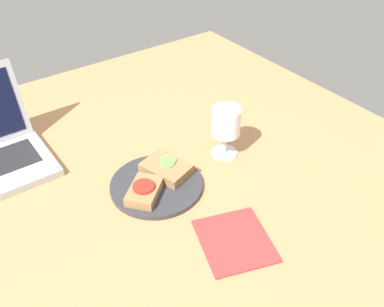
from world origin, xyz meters
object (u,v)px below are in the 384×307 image
Objects in this scene: sandwich_with_tomato at (144,191)px; wine_glass at (226,123)px; plate at (156,185)px; sandwich_with_cucumber at (166,168)px; napkin at (235,241)px.

wine_glass is (25.74, 2.66, 6.91)cm from sandwich_with_tomato.
sandwich_with_tomato is (-4.21, -1.90, 1.91)cm from plate.
sandwich_with_tomato is at bearing -155.73° from plate.
wine_glass is at bearing 5.90° from sandwich_with_tomato.
sandwich_with_cucumber is 0.97× the size of wine_glass.
sandwich_with_cucumber is 25.68cm from napkin.
sandwich_with_tomato reaches higher than plate.
napkin is at bearing -125.24° from wine_glass.
plate is 5.00cm from sandwich_with_tomato.
sandwich_with_cucumber is 0.84× the size of napkin.
napkin is (0.05, -25.58, -2.28)cm from sandwich_with_cucumber.
wine_glass is at bearing 54.76° from napkin.
wine_glass is at bearing -3.87° from sandwich_with_cucumber.
plate is 1.67× the size of sandwich_with_cucumber.
plate is 1.62× the size of wine_glass.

